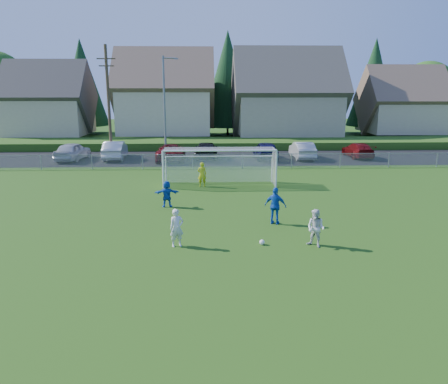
{
  "coord_description": "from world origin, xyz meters",
  "views": [
    {
      "loc": [
        -0.77,
        -12.66,
        6.35
      ],
      "look_at": [
        0.0,
        8.0,
        1.4
      ],
      "focal_mm": 35.0,
      "sensor_mm": 36.0,
      "label": 1
    }
  ],
  "objects": [
    {
      "name": "car_a",
      "position": [
        -12.91,
        26.7,
        0.81
      ],
      "size": [
        2.45,
        4.97,
        1.63
      ],
      "primitive_type": "imported",
      "rotation": [
        0.0,
        0.0,
        3.03
      ],
      "color": "#ADAFB5",
      "rests_on": "ground"
    },
    {
      "name": "car_e",
      "position": [
        4.49,
        26.55,
        0.82
      ],
      "size": [
        2.0,
        4.82,
        1.63
      ],
      "primitive_type": "imported",
      "rotation": [
        0.0,
        0.0,
        3.16
      ],
      "color": "#12113E",
      "rests_on": "ground"
    },
    {
      "name": "ground",
      "position": [
        0.0,
        0.0,
        0.0
      ],
      "size": [
        160.0,
        160.0,
        0.0
      ],
      "primitive_type": "plane",
      "color": "#193D0C",
      "rests_on": "ground"
    },
    {
      "name": "chainlink_fence",
      "position": [
        0.0,
        22.0,
        0.63
      ],
      "size": [
        52.06,
        0.06,
        1.2
      ],
      "color": "gray",
      "rests_on": "ground"
    },
    {
      "name": "grass_embankment",
      "position": [
        0.0,
        35.0,
        0.4
      ],
      "size": [
        70.0,
        6.0,
        0.8
      ],
      "primitive_type": "cube",
      "color": "#1E420F",
      "rests_on": "ground"
    },
    {
      "name": "player_blue_a",
      "position": [
        2.42,
        7.2,
        0.89
      ],
      "size": [
        1.13,
        0.78,
        1.78
      ],
      "primitive_type": "imported",
      "rotation": [
        0.0,
        0.0,
        2.77
      ],
      "color": "#134CB4",
      "rests_on": "ground"
    },
    {
      "name": "houses_row",
      "position": [
        1.97,
        42.46,
        7.33
      ],
      "size": [
        53.9,
        11.45,
        13.27
      ],
      "color": "tan",
      "rests_on": "ground"
    },
    {
      "name": "player_white_b",
      "position": [
        3.59,
        4.09,
        0.79
      ],
      "size": [
        0.97,
        0.95,
        1.57
      ],
      "primitive_type": "imported",
      "rotation": [
        0.0,
        0.0,
        -0.73
      ],
      "color": "silver",
      "rests_on": "ground"
    },
    {
      "name": "soccer_ball",
      "position": [
        1.44,
        4.37,
        0.11
      ],
      "size": [
        0.22,
        0.22,
        0.22
      ],
      "primitive_type": "sphere",
      "color": "white",
      "rests_on": "ground"
    },
    {
      "name": "soccer_goal",
      "position": [
        0.0,
        16.05,
        1.63
      ],
      "size": [
        7.42,
        1.9,
        2.5
      ],
      "color": "white",
      "rests_on": "ground"
    },
    {
      "name": "car_c",
      "position": [
        -4.06,
        26.27,
        0.74
      ],
      "size": [
        2.59,
        5.41,
        1.49
      ],
      "primitive_type": "imported",
      "rotation": [
        0.0,
        0.0,
        3.16
      ],
      "color": "#5B0A0F",
      "rests_on": "ground"
    },
    {
      "name": "asphalt_lot",
      "position": [
        0.0,
        27.5,
        0.01
      ],
      "size": [
        60.0,
        60.0,
        0.0
      ],
      "primitive_type": "plane",
      "color": "black",
      "rests_on": "ground"
    },
    {
      "name": "player_white_a",
      "position": [
        -2.07,
        4.34,
        0.79
      ],
      "size": [
        0.67,
        0.55,
        1.58
      ],
      "primitive_type": "imported",
      "rotation": [
        0.0,
        0.0,
        0.35
      ],
      "color": "silver",
      "rests_on": "ground"
    },
    {
      "name": "car_d",
      "position": [
        -0.91,
        27.38,
        0.74
      ],
      "size": [
        2.18,
        5.12,
        1.47
      ],
      "primitive_type": "imported",
      "rotation": [
        0.0,
        0.0,
        3.12
      ],
      "color": "black",
      "rests_on": "ground"
    },
    {
      "name": "tree_row",
      "position": [
        1.04,
        48.74,
        6.91
      ],
      "size": [
        65.98,
        12.36,
        13.8
      ],
      "color": "#382616",
      "rests_on": "ground"
    },
    {
      "name": "goalkeeper",
      "position": [
        -1.17,
        15.5,
        0.81
      ],
      "size": [
        0.61,
        0.42,
        1.62
      ],
      "primitive_type": "imported",
      "rotation": [
        0.0,
        0.0,
        3.21
      ],
      "color": "#C7CD18",
      "rests_on": "ground"
    },
    {
      "name": "car_g",
      "position": [
        13.26,
        27.38,
        0.68
      ],
      "size": [
        1.96,
        4.7,
        1.36
      ],
      "primitive_type": "imported",
      "rotation": [
        0.0,
        0.0,
        3.15
      ],
      "color": "#670B0D",
      "rests_on": "ground"
    },
    {
      "name": "car_f",
      "position": [
        7.9,
        26.84,
        0.78
      ],
      "size": [
        1.68,
        4.72,
        1.55
      ],
      "primitive_type": "imported",
      "rotation": [
        0.0,
        0.0,
        3.15
      ],
      "color": "#B1B1B1",
      "rests_on": "ground"
    },
    {
      "name": "streetlight",
      "position": [
        -4.45,
        26.0,
        4.84
      ],
      "size": [
        1.38,
        0.18,
        9.0
      ],
      "color": "slate",
      "rests_on": "ground"
    },
    {
      "name": "player_blue_b",
      "position": [
        -3.03,
        10.5,
        0.73
      ],
      "size": [
        1.38,
        0.55,
        1.45
      ],
      "primitive_type": "imported",
      "rotation": [
        0.0,
        0.0,
        3.23
      ],
      "color": "#134CB4",
      "rests_on": "ground"
    },
    {
      "name": "utility_pole",
      "position": [
        -9.5,
        27.0,
        5.15
      ],
      "size": [
        1.6,
        0.26,
        10.0
      ],
      "color": "#473321",
      "rests_on": "ground"
    },
    {
      "name": "car_b",
      "position": [
        -9.23,
        27.26,
        0.82
      ],
      "size": [
        2.06,
        5.08,
        1.64
      ],
      "primitive_type": "imported",
      "rotation": [
        0.0,
        0.0,
        3.21
      ],
      "color": "silver",
      "rests_on": "ground"
    }
  ]
}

